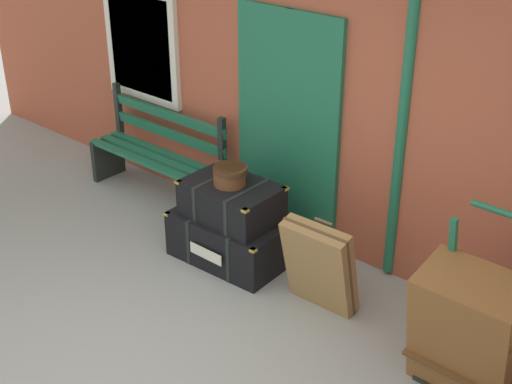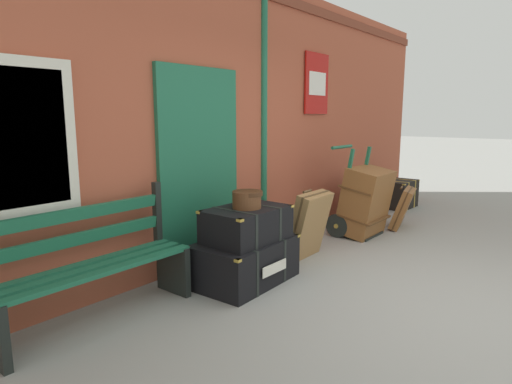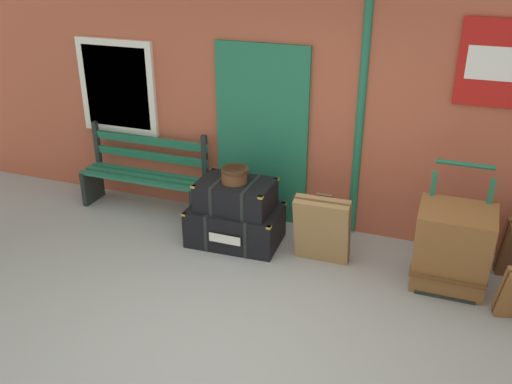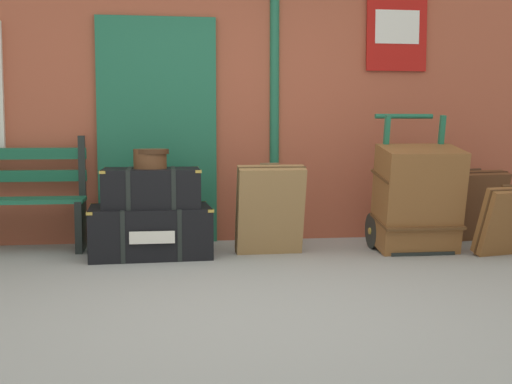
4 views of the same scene
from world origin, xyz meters
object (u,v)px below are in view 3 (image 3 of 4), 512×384
at_px(platform_bench, 145,175).
at_px(suitcase_oxblood, 322,230).
at_px(round_hatbox, 234,174).
at_px(porters_trolley, 450,258).
at_px(steamer_trunk_base, 235,225).
at_px(steamer_trunk_middle, 236,195).
at_px(large_brown_trunk, 452,249).

relative_size(platform_bench, suitcase_oxblood, 2.04).
bearing_deg(round_hatbox, porters_trolley, 0.30).
bearing_deg(round_hatbox, steamer_trunk_base, 116.03).
bearing_deg(steamer_trunk_middle, steamer_trunk_base, 146.23).
bearing_deg(steamer_trunk_middle, suitcase_oxblood, -4.60).
height_order(round_hatbox, porters_trolley, porters_trolley).
relative_size(steamer_trunk_middle, large_brown_trunk, 0.86).
distance_m(platform_bench, large_brown_trunk, 3.70).
height_order(round_hatbox, suitcase_oxblood, round_hatbox).
height_order(steamer_trunk_middle, round_hatbox, round_hatbox).
xyz_separation_m(steamer_trunk_base, round_hatbox, (0.01, -0.02, 0.62)).
xyz_separation_m(platform_bench, porters_trolley, (3.66, -0.41, -0.17)).
bearing_deg(steamer_trunk_base, platform_bench, 163.54).
xyz_separation_m(steamer_trunk_middle, suitcase_oxblood, (0.99, -0.08, -0.20)).
distance_m(platform_bench, porters_trolley, 3.68).
height_order(platform_bench, suitcase_oxblood, platform_bench).
bearing_deg(large_brown_trunk, steamer_trunk_middle, 175.73).
relative_size(platform_bench, large_brown_trunk, 1.70).
bearing_deg(steamer_trunk_middle, platform_bench, 163.31).
distance_m(platform_bench, steamer_trunk_base, 1.45).
height_order(large_brown_trunk, suitcase_oxblood, large_brown_trunk).
bearing_deg(suitcase_oxblood, steamer_trunk_base, 174.86).
height_order(porters_trolley, suitcase_oxblood, porters_trolley).
bearing_deg(porters_trolley, steamer_trunk_base, 179.79).
height_order(platform_bench, large_brown_trunk, platform_bench).
relative_size(steamer_trunk_middle, porters_trolley, 0.67).
bearing_deg(suitcase_oxblood, porters_trolley, 3.70).
bearing_deg(large_brown_trunk, round_hatbox, 175.97).
bearing_deg(porters_trolley, round_hatbox, -179.70).
bearing_deg(porters_trolley, steamer_trunk_middle, -179.94).
distance_m(steamer_trunk_base, steamer_trunk_middle, 0.37).
bearing_deg(round_hatbox, steamer_trunk_middle, 55.08).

